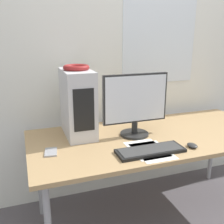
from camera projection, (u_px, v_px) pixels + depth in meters
The scene contains 10 objects.
wall_back at pixel (128, 43), 2.24m from camera, with size 8.00×0.07×2.70m.
desk at pixel (155, 141), 1.95m from camera, with size 1.82×0.82×0.71m.
pc_tower at pixel (78, 103), 1.87m from camera, with size 0.20×0.39×0.48m.
headphones at pixel (76, 67), 1.80m from camera, with size 0.18×0.18×0.03m.
monitor_main at pixel (135, 103), 1.86m from camera, with size 0.48×0.21×0.45m.
keyboard at pixel (150, 151), 1.64m from camera, with size 0.44×0.15×0.02m.
mouse at pixel (192, 145), 1.71m from camera, with size 0.06×0.08×0.03m.
cell_phone at pixel (51, 152), 1.64m from camera, with size 0.09×0.13×0.01m.
paper_sheet_left at pixel (152, 151), 1.66m from camera, with size 0.22×0.30×0.00m.
paper_sheet_front at pixel (147, 149), 1.69m from camera, with size 0.21×0.30×0.00m.
Camera 1 is at (-0.90, -1.18, 1.43)m, focal length 42.00 mm.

